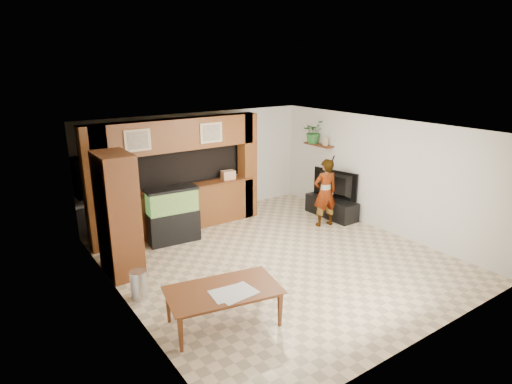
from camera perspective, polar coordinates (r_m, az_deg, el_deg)
floor at (r=8.67m, az=2.68°, el=-8.85°), size 6.50×6.50×0.00m
ceiling at (r=7.90m, az=2.94°, el=8.38°), size 6.50×6.50×0.00m
wall_back at (r=10.85m, az=-7.70°, el=3.64°), size 6.00×0.00×6.00m
wall_left at (r=6.89m, az=-17.49°, el=-4.93°), size 0.00×6.50×6.50m
wall_right at (r=10.24m, az=16.27°, el=2.29°), size 0.00×6.50×6.50m
partition at (r=9.92m, az=-10.94°, el=2.28°), size 4.20×0.99×2.60m
wall_clock at (r=7.64m, az=-19.96°, el=1.71°), size 0.05×0.25×0.25m
wall_shelf at (r=11.34m, az=8.32°, el=6.25°), size 0.25×0.90×0.04m
pantry_cabinet at (r=8.08m, az=-17.94°, el=-2.94°), size 0.57×0.93×2.28m
trash_can at (r=7.46m, az=-15.34°, el=-11.89°), size 0.27×0.27×0.50m
aquarium at (r=9.39m, az=-11.01°, el=-3.15°), size 1.10×0.41×1.22m
tv_stand at (r=11.02m, az=10.03°, el=-2.02°), size 0.52×1.42×0.47m
television at (r=10.85m, az=10.19°, el=0.94°), size 0.45×1.24×0.71m
photo_frame at (r=11.14m, az=9.22°, el=6.69°), size 0.04×0.17×0.22m
potted_plant at (r=11.40m, az=7.64°, el=7.97°), size 0.66×0.61×0.60m
person at (r=10.21m, az=9.19°, el=-0.10°), size 0.67×0.52×1.63m
microphone at (r=9.92m, az=10.27°, el=4.46°), size 0.03×0.09×0.15m
dining_table at (r=6.56m, az=-4.23°, el=-15.15°), size 1.80×1.23×0.58m
newspaper_a at (r=6.34m, az=-3.42°, el=-13.30°), size 0.61×0.48×0.01m
newspaper_b at (r=6.33m, az=-2.65°, el=-13.29°), size 0.60×0.46×0.01m
counter_box at (r=10.39m, az=-3.75°, el=2.28°), size 0.34×0.24×0.21m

